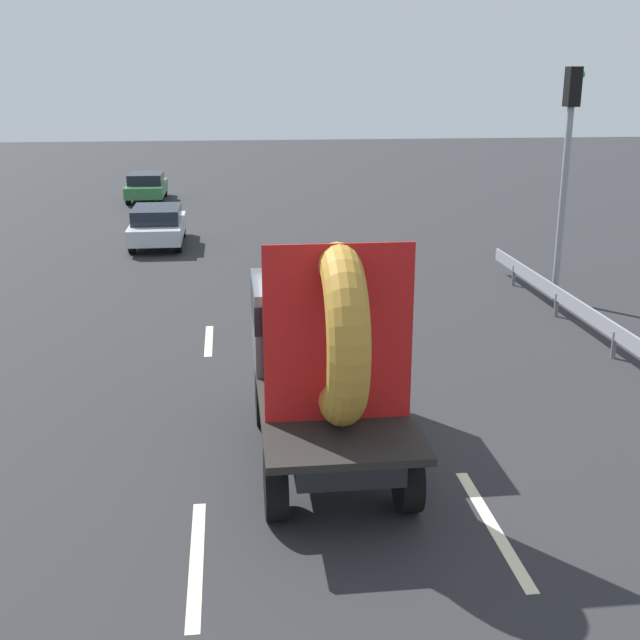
{
  "coord_description": "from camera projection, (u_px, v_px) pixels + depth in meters",
  "views": [
    {
      "loc": [
        -1.67,
        -11.25,
        5.42
      ],
      "look_at": [
        -0.35,
        0.33,
        1.85
      ],
      "focal_mm": 45.12,
      "sensor_mm": 36.0,
      "label": 1
    }
  ],
  "objects": [
    {
      "name": "oncoming_car",
      "position": [
        146.0,
        186.0,
        35.92
      ],
      "size": [
        1.62,
        3.78,
        1.23
      ],
      "color": "black",
      "rests_on": "ground_plane"
    },
    {
      "name": "guardrail",
      "position": [
        584.0,
        312.0,
        17.27
      ],
      "size": [
        0.1,
        11.62,
        0.71
      ],
      "color": "gray",
      "rests_on": "ground_plane"
    },
    {
      "name": "distant_sedan",
      "position": [
        158.0,
        225.0,
        26.48
      ],
      "size": [
        1.67,
        3.9,
        1.27
      ],
      "color": "black",
      "rests_on": "ground_plane"
    },
    {
      "name": "ground_plane",
      "position": [
        345.0,
        439.0,
        12.46
      ],
      "size": [
        120.0,
        120.0,
        0.0
      ],
      "primitive_type": "plane",
      "color": "#28282B"
    },
    {
      "name": "flatbed_truck",
      "position": [
        324.0,
        344.0,
        11.71
      ],
      "size": [
        2.02,
        4.64,
        3.45
      ],
      "color": "black",
      "rests_on": "ground_plane"
    },
    {
      "name": "lane_dash_left_near",
      "position": [
        196.0,
        561.0,
        9.34
      ],
      "size": [
        0.16,
        2.6,
        0.01
      ],
      "primitive_type": "cube",
      "rotation": [
        0.0,
        0.0,
        1.57
      ],
      "color": "beige",
      "rests_on": "ground_plane"
    },
    {
      "name": "lane_dash_left_far",
      "position": [
        209.0,
        341.0,
        17.08
      ],
      "size": [
        0.16,
        2.05,
        0.01
      ],
      "primitive_type": "cube",
      "rotation": [
        0.0,
        0.0,
        1.57
      ],
      "color": "beige",
      "rests_on": "ground_plane"
    },
    {
      "name": "lane_dash_right_near",
      "position": [
        492.0,
        526.0,
        10.07
      ],
      "size": [
        0.16,
        2.79,
        0.01
      ],
      "primitive_type": "cube",
      "rotation": [
        0.0,
        0.0,
        1.57
      ],
      "color": "beige",
      "rests_on": "ground_plane"
    },
    {
      "name": "lane_dash_right_far",
      "position": [
        380.0,
        337.0,
        17.32
      ],
      "size": [
        0.16,
        2.01,
        0.01
      ],
      "primitive_type": "cube",
      "rotation": [
        0.0,
        0.0,
        1.57
      ],
      "color": "beige",
      "rests_on": "ground_plane"
    },
    {
      "name": "traffic_light",
      "position": [
        567.0,
        152.0,
        19.11
      ],
      "size": [
        0.42,
        0.36,
        5.6
      ],
      "color": "gray",
      "rests_on": "ground_plane"
    }
  ]
}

